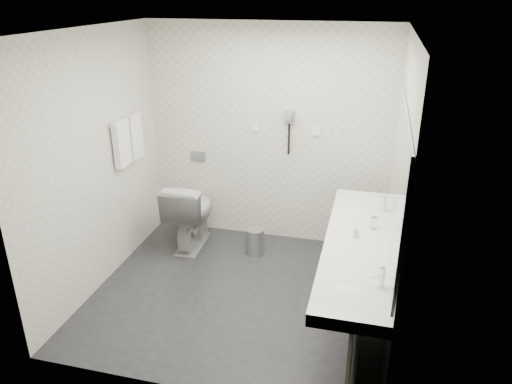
# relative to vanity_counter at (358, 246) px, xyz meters

# --- Properties ---
(floor) EXTENTS (2.80, 2.80, 0.00)m
(floor) POSITION_rel_vanity_counter_xyz_m (-1.12, 0.20, -0.80)
(floor) COLOR #242428
(floor) RESTS_ON ground
(ceiling) EXTENTS (2.80, 2.80, 0.00)m
(ceiling) POSITION_rel_vanity_counter_xyz_m (-1.12, 0.20, 1.70)
(ceiling) COLOR white
(ceiling) RESTS_ON wall_back
(wall_back) EXTENTS (2.80, 0.00, 2.80)m
(wall_back) POSITION_rel_vanity_counter_xyz_m (-1.12, 1.50, 0.45)
(wall_back) COLOR silver
(wall_back) RESTS_ON floor
(wall_front) EXTENTS (2.80, 0.00, 2.80)m
(wall_front) POSITION_rel_vanity_counter_xyz_m (-1.12, -1.10, 0.45)
(wall_front) COLOR silver
(wall_front) RESTS_ON floor
(wall_left) EXTENTS (0.00, 2.60, 2.60)m
(wall_left) POSITION_rel_vanity_counter_xyz_m (-2.52, 0.20, 0.45)
(wall_left) COLOR silver
(wall_left) RESTS_ON floor
(wall_right) EXTENTS (0.00, 2.60, 2.60)m
(wall_right) POSITION_rel_vanity_counter_xyz_m (0.27, 0.20, 0.45)
(wall_right) COLOR silver
(wall_right) RESTS_ON floor
(vanity_counter) EXTENTS (0.55, 2.20, 0.10)m
(vanity_counter) POSITION_rel_vanity_counter_xyz_m (0.00, 0.00, 0.00)
(vanity_counter) COLOR white
(vanity_counter) RESTS_ON floor
(vanity_panel) EXTENTS (0.03, 2.15, 0.75)m
(vanity_panel) POSITION_rel_vanity_counter_xyz_m (0.02, 0.00, -0.42)
(vanity_panel) COLOR #9A9592
(vanity_panel) RESTS_ON floor
(vanity_post_near) EXTENTS (0.06, 0.06, 0.75)m
(vanity_post_near) POSITION_rel_vanity_counter_xyz_m (0.05, -1.04, -0.42)
(vanity_post_near) COLOR silver
(vanity_post_near) RESTS_ON floor
(vanity_post_far) EXTENTS (0.06, 0.06, 0.75)m
(vanity_post_far) POSITION_rel_vanity_counter_xyz_m (0.05, 1.04, -0.42)
(vanity_post_far) COLOR silver
(vanity_post_far) RESTS_ON floor
(mirror) EXTENTS (0.02, 2.20, 1.05)m
(mirror) POSITION_rel_vanity_counter_xyz_m (0.26, 0.00, 0.65)
(mirror) COLOR #B2BCC6
(mirror) RESTS_ON wall_right
(basin_near) EXTENTS (0.40, 0.31, 0.05)m
(basin_near) POSITION_rel_vanity_counter_xyz_m (0.00, -0.65, 0.04)
(basin_near) COLOR white
(basin_near) RESTS_ON vanity_counter
(basin_far) EXTENTS (0.40, 0.31, 0.05)m
(basin_far) POSITION_rel_vanity_counter_xyz_m (0.00, 0.65, 0.04)
(basin_far) COLOR white
(basin_far) RESTS_ON vanity_counter
(faucet_near) EXTENTS (0.04, 0.04, 0.15)m
(faucet_near) POSITION_rel_vanity_counter_xyz_m (0.19, -0.65, 0.12)
(faucet_near) COLOR silver
(faucet_near) RESTS_ON vanity_counter
(faucet_far) EXTENTS (0.04, 0.04, 0.15)m
(faucet_far) POSITION_rel_vanity_counter_xyz_m (0.19, 0.65, 0.12)
(faucet_far) COLOR silver
(faucet_far) RESTS_ON vanity_counter
(soap_bottle_a) EXTENTS (0.05, 0.05, 0.10)m
(soap_bottle_a) POSITION_rel_vanity_counter_xyz_m (-0.03, 0.06, 0.10)
(soap_bottle_a) COLOR white
(soap_bottle_a) RESTS_ON vanity_counter
(glass_left) EXTENTS (0.07, 0.07, 0.11)m
(glass_left) POSITION_rel_vanity_counter_xyz_m (0.12, 0.26, 0.10)
(glass_left) COLOR silver
(glass_left) RESTS_ON vanity_counter
(toilet) EXTENTS (0.49, 0.82, 0.81)m
(toilet) POSITION_rel_vanity_counter_xyz_m (-1.93, 1.04, -0.39)
(toilet) COLOR white
(toilet) RESTS_ON floor
(flush_plate) EXTENTS (0.18, 0.02, 0.12)m
(flush_plate) POSITION_rel_vanity_counter_xyz_m (-1.98, 1.49, 0.15)
(flush_plate) COLOR #B2B5BA
(flush_plate) RESTS_ON wall_back
(pedal_bin) EXTENTS (0.23, 0.23, 0.29)m
(pedal_bin) POSITION_rel_vanity_counter_xyz_m (-1.15, 1.02, -0.65)
(pedal_bin) COLOR #B2B5BA
(pedal_bin) RESTS_ON floor
(bin_lid) EXTENTS (0.21, 0.21, 0.02)m
(bin_lid) POSITION_rel_vanity_counter_xyz_m (-1.15, 1.02, -0.50)
(bin_lid) COLOR #B2B5BA
(bin_lid) RESTS_ON pedal_bin
(towel_rail) EXTENTS (0.02, 0.62, 0.02)m
(towel_rail) POSITION_rel_vanity_counter_xyz_m (-2.47, 0.75, 0.75)
(towel_rail) COLOR silver
(towel_rail) RESTS_ON wall_left
(towel_near) EXTENTS (0.07, 0.24, 0.48)m
(towel_near) POSITION_rel_vanity_counter_xyz_m (-2.46, 0.61, 0.53)
(towel_near) COLOR white
(towel_near) RESTS_ON towel_rail
(towel_far) EXTENTS (0.07, 0.24, 0.48)m
(towel_far) POSITION_rel_vanity_counter_xyz_m (-2.46, 0.89, 0.53)
(towel_far) COLOR white
(towel_far) RESTS_ON towel_rail
(dryer_cradle) EXTENTS (0.10, 0.04, 0.14)m
(dryer_cradle) POSITION_rel_vanity_counter_xyz_m (-0.88, 1.47, 0.70)
(dryer_cradle) COLOR gray
(dryer_cradle) RESTS_ON wall_back
(dryer_barrel) EXTENTS (0.08, 0.14, 0.08)m
(dryer_barrel) POSITION_rel_vanity_counter_xyz_m (-0.88, 1.40, 0.73)
(dryer_barrel) COLOR gray
(dryer_barrel) RESTS_ON dryer_cradle
(dryer_cord) EXTENTS (0.02, 0.02, 0.35)m
(dryer_cord) POSITION_rel_vanity_counter_xyz_m (-0.88, 1.46, 0.45)
(dryer_cord) COLOR black
(dryer_cord) RESTS_ON dryer_cradle
(switch_plate_a) EXTENTS (0.09, 0.02, 0.09)m
(switch_plate_a) POSITION_rel_vanity_counter_xyz_m (-1.27, 1.49, 0.55)
(switch_plate_a) COLOR white
(switch_plate_a) RESTS_ON wall_back
(switch_plate_b) EXTENTS (0.09, 0.02, 0.09)m
(switch_plate_b) POSITION_rel_vanity_counter_xyz_m (-0.57, 1.49, 0.55)
(switch_plate_b) COLOR white
(switch_plate_b) RESTS_ON wall_back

